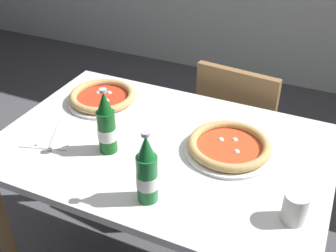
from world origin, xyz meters
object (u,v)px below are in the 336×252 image
Objects in this scene: paper_cup at (295,207)px; napkin_with_cutlery at (51,134)px; chair_behind_table at (240,129)px; beer_bottle_left at (106,126)px; dining_table_main at (163,169)px; pizza_margherita_near at (103,97)px; beer_bottle_center at (147,172)px; pizza_marinara_far at (229,146)px.

napkin_with_cutlery is at bearing 176.25° from paper_cup.
beer_bottle_left reaches higher than chair_behind_table.
beer_bottle_left is 1.09× the size of napkin_with_cutlery.
beer_bottle_left is at bearing 174.11° from paper_cup.
beer_bottle_left is at bearing 2.02° from napkin_with_cutlery.
napkin_with_cutlery is (-0.25, -0.01, -0.10)m from beer_bottle_left.
dining_table_main is 3.96× the size of pizza_margherita_near.
pizza_margherita_near is at bearing 157.67° from paper_cup.
beer_bottle_left is 0.27m from napkin_with_cutlery.
napkin_with_cutlery is at bearing 162.27° from beer_bottle_center.
beer_bottle_left is at bearing -156.59° from pizza_marinara_far.
chair_behind_table is at bearing 76.96° from dining_table_main.
chair_behind_table reaches higher than dining_table_main.
napkin_with_cutlery is at bearing -164.36° from pizza_marinara_far.
chair_behind_table reaches higher than napkin_with_cutlery.
paper_cup is (0.86, -0.35, 0.03)m from pizza_margherita_near.
paper_cup reaches higher than pizza_margherita_near.
pizza_margherita_near is at bearing 81.61° from napkin_with_cutlery.
beer_bottle_center is at bearing -73.89° from dining_table_main.
pizza_marinara_far is 3.37× the size of paper_cup.
beer_bottle_left reaches higher than pizza_marinara_far.
beer_bottle_left is (0.20, -0.29, 0.08)m from pizza_margherita_near.
paper_cup reaches higher than napkin_with_cutlery.
beer_bottle_center reaches higher than paper_cup.
dining_table_main is 4.86× the size of beer_bottle_left.
chair_behind_table is 0.95m from napkin_with_cutlery.
chair_behind_table is 8.95× the size of paper_cup.
pizza_margherita_near is at bearing 46.60° from chair_behind_table.
chair_behind_table is 2.81× the size of pizza_margherita_near.
pizza_margherita_near is (-0.50, -0.43, 0.29)m from chair_behind_table.
dining_table_main is at bearing 82.83° from chair_behind_table.
beer_bottle_center is 1.09× the size of napkin_with_cutlery.
napkin_with_cutlery is 2.37× the size of paper_cup.
chair_behind_table is 3.77× the size of napkin_with_cutlery.
pizza_marinara_far is (0.23, 0.06, 0.13)m from dining_table_main.
beer_bottle_left is (-0.39, -0.17, 0.08)m from pizza_marinara_far.
paper_cup is (0.36, -0.79, 0.32)m from chair_behind_table.
dining_table_main is 3.75× the size of pizza_marinara_far.
napkin_with_cutlery reaches higher than dining_table_main.
pizza_margherita_near reaches higher than dining_table_main.
pizza_marinara_far is at bearing -11.02° from pizza_margherita_near.
dining_table_main is 0.44m from napkin_with_cutlery.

